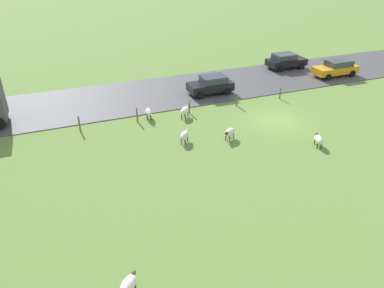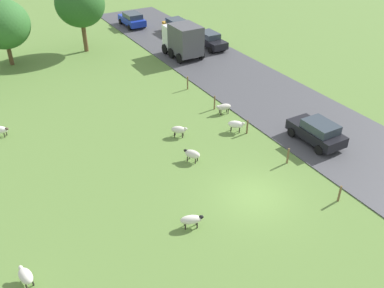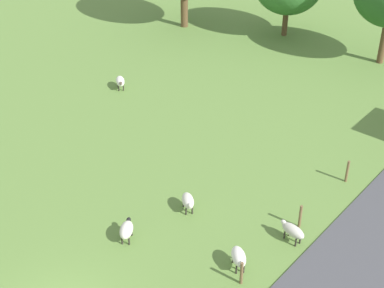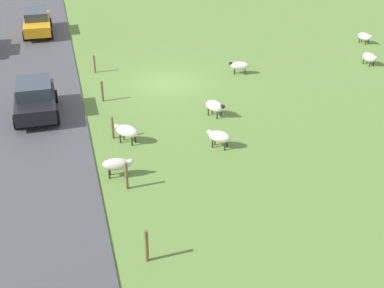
{
  "view_description": "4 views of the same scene",
  "coord_description": "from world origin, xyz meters",
  "px_view_note": "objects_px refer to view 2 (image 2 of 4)",
  "views": [
    {
      "loc": [
        -20.54,
        14.97,
        11.74
      ],
      "look_at": [
        -3.14,
        8.16,
        1.29
      ],
      "focal_mm": 33.73,
      "sensor_mm": 36.0,
      "label": 1
    },
    {
      "loc": [
        -11.9,
        -13.61,
        14.73
      ],
      "look_at": [
        -1.11,
        5.0,
        1.04
      ],
      "focal_mm": 38.53,
      "sensor_mm": 36.0,
      "label": 2
    },
    {
      "loc": [
        12.2,
        -7.32,
        16.22
      ],
      "look_at": [
        -2.05,
        9.74,
        1.82
      ],
      "focal_mm": 54.44,
      "sensor_mm": 36.0,
      "label": 3
    },
    {
      "loc": [
        5.57,
        26.74,
        11.05
      ],
      "look_at": [
        1.13,
        9.64,
        1.42
      ],
      "focal_mm": 49.99,
      "sensor_mm": 36.0,
      "label": 4
    }
  ],
  "objects_px": {
    "sheep_2": "(192,154)",
    "sheep_5": "(25,276)",
    "car_1": "(132,19)",
    "car_3": "(210,40)",
    "sheep_4": "(179,130)",
    "car_2": "(317,131)",
    "car_5": "(178,26)",
    "tree_1": "(80,4)",
    "sheep_6": "(0,130)",
    "truck_0": "(183,39)",
    "sheep_1": "(236,124)",
    "sheep_3": "(224,107)",
    "tree_0": "(2,24)",
    "sheep_0": "(191,220)"
  },
  "relations": [
    {
      "from": "sheep_2",
      "to": "sheep_5",
      "type": "height_order",
      "value": "sheep_2"
    },
    {
      "from": "car_1",
      "to": "car_3",
      "type": "distance_m",
      "value": 11.85
    },
    {
      "from": "sheep_4",
      "to": "car_2",
      "type": "xyz_separation_m",
      "value": [
        7.5,
        -5.28,
        0.35
      ]
    },
    {
      "from": "sheep_4",
      "to": "car_5",
      "type": "relative_size",
      "value": 0.25
    },
    {
      "from": "sheep_2",
      "to": "car_2",
      "type": "relative_size",
      "value": 0.29
    },
    {
      "from": "tree_1",
      "to": "car_2",
      "type": "bearing_deg",
      "value": -72.9
    },
    {
      "from": "sheep_6",
      "to": "truck_0",
      "type": "distance_m",
      "value": 19.51
    },
    {
      "from": "sheep_1",
      "to": "sheep_3",
      "type": "height_order",
      "value": "sheep_1"
    },
    {
      "from": "truck_0",
      "to": "car_1",
      "type": "relative_size",
      "value": 0.99
    },
    {
      "from": "sheep_4",
      "to": "tree_0",
      "type": "height_order",
      "value": "tree_0"
    },
    {
      "from": "sheep_2",
      "to": "sheep_3",
      "type": "distance_m",
      "value": 6.72
    },
    {
      "from": "car_1",
      "to": "car_2",
      "type": "height_order",
      "value": "car_1"
    },
    {
      "from": "truck_0",
      "to": "tree_1",
      "type": "bearing_deg",
      "value": 140.35
    },
    {
      "from": "car_2",
      "to": "car_3",
      "type": "height_order",
      "value": "car_3"
    },
    {
      "from": "sheep_4",
      "to": "car_5",
      "type": "height_order",
      "value": "car_5"
    },
    {
      "from": "sheep_0",
      "to": "sheep_1",
      "type": "bearing_deg",
      "value": 41.85
    },
    {
      "from": "tree_0",
      "to": "sheep_0",
      "type": "bearing_deg",
      "value": -82.13
    },
    {
      "from": "sheep_2",
      "to": "car_3",
      "type": "relative_size",
      "value": 0.27
    },
    {
      "from": "car_1",
      "to": "car_2",
      "type": "bearing_deg",
      "value": -89.69
    },
    {
      "from": "sheep_1",
      "to": "sheep_5",
      "type": "distance_m",
      "value": 16.45
    },
    {
      "from": "sheep_0",
      "to": "sheep_5",
      "type": "distance_m",
      "value": 7.92
    },
    {
      "from": "tree_0",
      "to": "car_1",
      "type": "relative_size",
      "value": 1.41
    },
    {
      "from": "sheep_0",
      "to": "sheep_2",
      "type": "bearing_deg",
      "value": 59.41
    },
    {
      "from": "sheep_1",
      "to": "car_3",
      "type": "height_order",
      "value": "car_3"
    },
    {
      "from": "tree_0",
      "to": "car_1",
      "type": "bearing_deg",
      "value": 20.61
    },
    {
      "from": "truck_0",
      "to": "car_3",
      "type": "relative_size",
      "value": 1.02
    },
    {
      "from": "car_3",
      "to": "car_5",
      "type": "distance_m",
      "value": 6.05
    },
    {
      "from": "sheep_0",
      "to": "sheep_3",
      "type": "height_order",
      "value": "sheep_3"
    },
    {
      "from": "sheep_0",
      "to": "tree_1",
      "type": "height_order",
      "value": "tree_1"
    },
    {
      "from": "sheep_3",
      "to": "car_3",
      "type": "relative_size",
      "value": 0.3
    },
    {
      "from": "sheep_3",
      "to": "car_2",
      "type": "distance_m",
      "value": 7.18
    },
    {
      "from": "sheep_4",
      "to": "sheep_5",
      "type": "bearing_deg",
      "value": -147.14
    },
    {
      "from": "sheep_4",
      "to": "sheep_6",
      "type": "relative_size",
      "value": 0.96
    },
    {
      "from": "sheep_0",
      "to": "tree_1",
      "type": "xyz_separation_m",
      "value": [
        3.5,
        27.69,
        4.27
      ]
    },
    {
      "from": "sheep_0",
      "to": "truck_0",
      "type": "bearing_deg",
      "value": 61.9
    },
    {
      "from": "sheep_4",
      "to": "sheep_5",
      "type": "relative_size",
      "value": 0.98
    },
    {
      "from": "sheep_4",
      "to": "truck_0",
      "type": "bearing_deg",
      "value": 59.84
    },
    {
      "from": "car_2",
      "to": "car_5",
      "type": "height_order",
      "value": "car_2"
    },
    {
      "from": "sheep_1",
      "to": "car_3",
      "type": "bearing_deg",
      "value": 63.77
    },
    {
      "from": "sheep_5",
      "to": "tree_1",
      "type": "bearing_deg",
      "value": 67.21
    },
    {
      "from": "sheep_4",
      "to": "car_1",
      "type": "height_order",
      "value": "car_1"
    },
    {
      "from": "tree_1",
      "to": "car_1",
      "type": "bearing_deg",
      "value": 36.37
    },
    {
      "from": "sheep_2",
      "to": "car_2",
      "type": "distance_m",
      "value": 8.52
    },
    {
      "from": "sheep_0",
      "to": "car_1",
      "type": "xyz_separation_m",
      "value": [
        11.01,
        33.22,
        0.41
      ]
    },
    {
      "from": "sheep_2",
      "to": "car_2",
      "type": "height_order",
      "value": "car_2"
    },
    {
      "from": "sheep_3",
      "to": "tree_0",
      "type": "relative_size",
      "value": 0.2
    },
    {
      "from": "truck_0",
      "to": "sheep_6",
      "type": "bearing_deg",
      "value": -158.85
    },
    {
      "from": "truck_0",
      "to": "sheep_3",
      "type": "bearing_deg",
      "value": -104.82
    },
    {
      "from": "car_1",
      "to": "car_5",
      "type": "height_order",
      "value": "car_1"
    },
    {
      "from": "sheep_2",
      "to": "car_1",
      "type": "xyz_separation_m",
      "value": [
        8.05,
        28.21,
        0.37
      ]
    }
  ]
}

